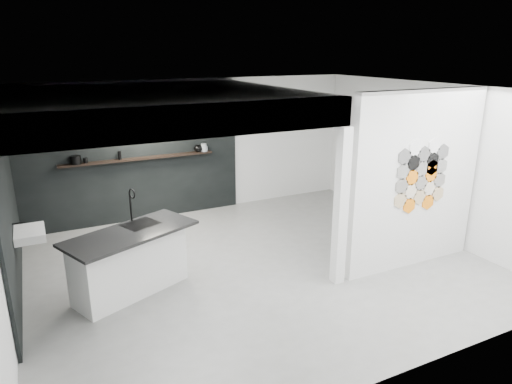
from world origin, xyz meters
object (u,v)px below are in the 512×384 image
object	(u,v)px
kettle	(198,148)
bottle_dark	(120,155)
glass_vase	(204,147)
wall_basin	(30,234)
partition_panel	(416,181)
stockpot	(76,160)
utensil_cup	(85,160)
glass_bowl	(204,149)
kitchen_island	(130,261)

from	to	relation	value
kettle	bottle_dark	size ratio (longest dim) A/B	1.08
glass_vase	wall_basin	bearing A→B (deg)	-148.65
partition_panel	stockpot	distance (m)	6.00
wall_basin	bottle_dark	xyz separation A→B (m)	(1.67, 2.07, 0.55)
utensil_cup	glass_bowl	bearing A→B (deg)	0.00
kettle	glass_bowl	bearing A→B (deg)	-20.34
partition_panel	kettle	bearing A→B (deg)	119.69
partition_panel	kettle	size ratio (longest dim) A/B	15.76
partition_panel	utensil_cup	world-z (taller)	partition_panel
kitchen_island	kettle	bearing A→B (deg)	31.13
bottle_dark	partition_panel	bearing A→B (deg)	-45.53
stockpot	bottle_dark	xyz separation A→B (m)	(0.80, 0.00, 0.00)
glass_vase	kitchen_island	bearing A→B (deg)	-127.55
kettle	utensil_cup	bearing A→B (deg)	159.66
utensil_cup	wall_basin	bearing A→B (deg)	-116.78
wall_basin	glass_bowl	distance (m)	4.00
kitchen_island	kettle	size ratio (longest dim) A/B	11.11
wall_basin	bottle_dark	size ratio (longest dim) A/B	3.66
glass_bowl	partition_panel	bearing A→B (deg)	-61.77
stockpot	kettle	xyz separation A→B (m)	(2.39, 0.00, -0.00)
wall_basin	kitchen_island	size ratio (longest dim) A/B	0.30
bottle_dark	utensil_cup	bearing A→B (deg)	180.00
glass_vase	utensil_cup	world-z (taller)	glass_vase
wall_basin	bottle_dark	world-z (taller)	bottle_dark
partition_panel	wall_basin	size ratio (longest dim) A/B	4.67
stockpot	glass_vase	size ratio (longest dim) A/B	1.18
wall_basin	partition_panel	bearing A→B (deg)	-18.23
glass_bowl	glass_vase	bearing A→B (deg)	0.00
kitchen_island	glass_vase	distance (m)	3.67
stockpot	kitchen_island	bearing A→B (deg)	-82.93
wall_basin	kitchen_island	bearing A→B (deg)	-31.61
partition_panel	kettle	world-z (taller)	partition_panel
stockpot	kettle	size ratio (longest dim) A/B	1.06
kitchen_island	bottle_dark	xyz separation A→B (m)	(0.45, 2.82, 0.91)
kettle	bottle_dark	distance (m)	1.59
wall_basin	glass_vase	world-z (taller)	glass_vase
stockpot	utensil_cup	world-z (taller)	stockpot
utensil_cup	kitchen_island	bearing A→B (deg)	-86.32
utensil_cup	kettle	bearing A→B (deg)	0.00
partition_panel	glass_vase	distance (m)	4.39
glass_vase	bottle_dark	xyz separation A→B (m)	(-1.72, 0.00, 0.00)
wall_basin	kettle	world-z (taller)	kettle
partition_panel	utensil_cup	size ratio (longest dim) A/B	29.04
bottle_dark	glass_vase	bearing A→B (deg)	0.00
stockpot	bottle_dark	size ratio (longest dim) A/B	1.15
glass_bowl	kettle	bearing A→B (deg)	180.00
kitchen_island	utensil_cup	distance (m)	2.96
partition_panel	stockpot	size ratio (longest dim) A/B	14.82
kettle	glass_vase	distance (m)	0.13
partition_panel	kitchen_island	world-z (taller)	partition_panel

